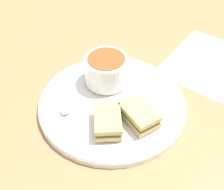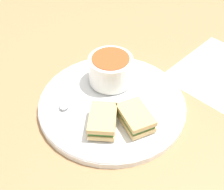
{
  "view_description": "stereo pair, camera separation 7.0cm",
  "coord_description": "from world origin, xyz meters",
  "views": [
    {
      "loc": [
        -0.46,
        -0.19,
        0.53
      ],
      "look_at": [
        0.0,
        0.0,
        0.04
      ],
      "focal_mm": 50.0,
      "sensor_mm": 36.0,
      "label": 1
    },
    {
      "loc": [
        -0.43,
        -0.25,
        0.53
      ],
      "look_at": [
        0.0,
        0.0,
        0.04
      ],
      "focal_mm": 50.0,
      "sensor_mm": 36.0,
      "label": 2
    }
  ],
  "objects": [
    {
      "name": "sandwich_half_near",
      "position": [
        -0.07,
        -0.02,
        0.03
      ],
      "size": [
        0.1,
        0.09,
        0.03
      ],
      "rotation": [
        0.0,
        0.0,
        3.59
      ],
      "color": "tan",
      "rests_on": "plate"
    },
    {
      "name": "soup_bowl",
      "position": [
        0.06,
        0.04,
        0.05
      ],
      "size": [
        0.11,
        0.11,
        0.07
      ],
      "color": "white",
      "rests_on": "plate"
    },
    {
      "name": "ground_plane",
      "position": [
        0.0,
        0.0,
        0.0
      ],
      "size": [
        2.4,
        2.4,
        0.0
      ],
      "primitive_type": "plane",
      "color": "#9E754C"
    },
    {
      "name": "spoon",
      "position": [
        -0.06,
        0.09,
        0.02
      ],
      "size": [
        0.11,
        0.06,
        0.01
      ],
      "rotation": [
        0.0,
        0.0,
        9.81
      ],
      "color": "silver",
      "rests_on": "plate"
    },
    {
      "name": "plate",
      "position": [
        0.0,
        0.0,
        0.01
      ],
      "size": [
        0.34,
        0.34,
        0.02
      ],
      "color": "white",
      "rests_on": "ground_plane"
    },
    {
      "name": "sandwich_half_far",
      "position": [
        -0.03,
        -0.08,
        0.03
      ],
      "size": [
        0.09,
        0.1,
        0.03
      ],
      "rotation": [
        0.0,
        0.0,
        4.1
      ],
      "color": "tan",
      "rests_on": "plate"
    }
  ]
}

